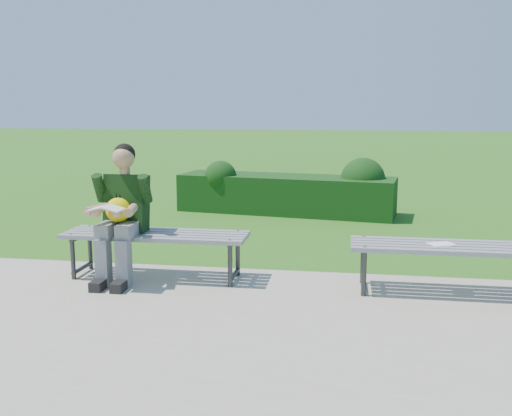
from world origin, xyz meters
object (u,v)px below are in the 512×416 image
object	(u,v)px
hedge	(292,191)
bench_right	(453,251)
bench_left	(156,238)
paper_sheet	(442,244)
seated_boy	(122,209)

from	to	relation	value
hedge	bench_right	xyz separation A→B (m)	(1.80, -3.91, 0.06)
hedge	bench_left	xyz separation A→B (m)	(-0.98, -3.84, 0.06)
paper_sheet	bench_right	bearing A→B (deg)	-0.00
bench_left	paper_sheet	world-z (taller)	bench_left
bench_right	seated_boy	size ratio (longest dim) A/B	1.37
paper_sheet	hedge	bearing A→B (deg)	113.53
paper_sheet	seated_boy	bearing A→B (deg)	-179.58
seated_boy	bench_left	bearing A→B (deg)	17.41
bench_left	seated_boy	world-z (taller)	seated_boy
bench_left	bench_right	world-z (taller)	same
bench_left	bench_right	bearing A→B (deg)	-1.49
seated_boy	paper_sheet	bearing A→B (deg)	0.42
bench_left	seated_boy	distance (m)	0.43
hedge	paper_sheet	xyz separation A→B (m)	(1.70, -3.91, 0.12)
bench_left	seated_boy	xyz separation A→B (m)	(-0.30, -0.09, 0.30)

